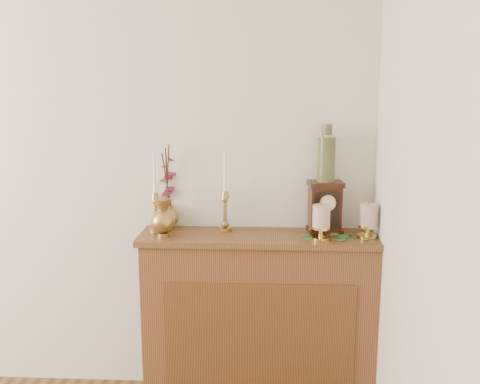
# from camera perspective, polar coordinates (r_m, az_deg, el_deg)

# --- Properties ---
(console_shelf) EXTENTS (1.24, 0.34, 0.93)m
(console_shelf) POSITION_cam_1_polar(r_m,az_deg,el_deg) (3.06, 1.95, -13.26)
(console_shelf) COLOR brown
(console_shelf) RESTS_ON ground
(candlestick_left) EXTENTS (0.07, 0.07, 0.43)m
(candlestick_left) POSITION_cam_1_polar(r_m,az_deg,el_deg) (2.93, -8.59, -1.40)
(candlestick_left) COLOR #AF8146
(candlestick_left) RESTS_ON console_shelf
(candlestick_center) EXTENTS (0.07, 0.07, 0.43)m
(candlestick_center) POSITION_cam_1_polar(r_m,az_deg,el_deg) (2.93, -1.53, -1.26)
(candlestick_center) COLOR #AF8146
(candlestick_center) RESTS_ON console_shelf
(bud_vase) EXTENTS (0.12, 0.12, 0.20)m
(bud_vase) POSITION_cam_1_polar(r_m,az_deg,el_deg) (2.85, -7.83, -2.67)
(bud_vase) COLOR #AF8146
(bud_vase) RESTS_ON console_shelf
(ginger_jar) EXTENTS (0.19, 0.20, 0.45)m
(ginger_jar) POSITION_cam_1_polar(r_m,az_deg,el_deg) (3.03, -7.31, 0.28)
(ginger_jar) COLOR #AF8146
(ginger_jar) RESTS_ON console_shelf
(pillar_candle_left) EXTENTS (0.10, 0.10, 0.19)m
(pillar_candle_left) POSITION_cam_1_polar(r_m,az_deg,el_deg) (2.80, 8.25, -2.90)
(pillar_candle_left) COLOR gold
(pillar_candle_left) RESTS_ON console_shelf
(pillar_candle_right) EXTENTS (0.10, 0.10, 0.19)m
(pillar_candle_right) POSITION_cam_1_polar(r_m,az_deg,el_deg) (2.88, 12.85, -2.71)
(pillar_candle_right) COLOR gold
(pillar_candle_right) RESTS_ON console_shelf
(ivy_garland) EXTENTS (0.37, 0.18, 0.08)m
(ivy_garland) POSITION_cam_1_polar(r_m,az_deg,el_deg) (2.88, 10.83, -4.32)
(ivy_garland) COLOR #296727
(ivy_garland) RESTS_ON console_shelf
(mantel_clock) EXTENTS (0.19, 0.15, 0.27)m
(mantel_clock) POSITION_cam_1_polar(r_m,az_deg,el_deg) (2.95, 8.62, -1.52)
(mantel_clock) COLOR #36170A
(mantel_clock) RESTS_ON console_shelf
(ceramic_vase) EXTENTS (0.09, 0.09, 0.30)m
(ceramic_vase) POSITION_cam_1_polar(r_m,az_deg,el_deg) (2.91, 8.77, 3.64)
(ceramic_vase) COLOR black
(ceramic_vase) RESTS_ON mantel_clock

